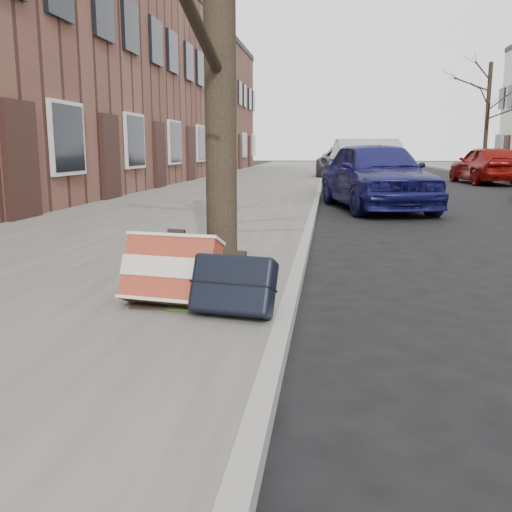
# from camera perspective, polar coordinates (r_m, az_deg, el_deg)

# --- Properties ---
(ground) EXTENTS (120.00, 120.00, 0.00)m
(ground) POSITION_cam_1_polar(r_m,az_deg,el_deg) (3.58, 22.63, -11.57)
(ground) COLOR black
(ground) RESTS_ON ground
(near_sidewalk) EXTENTS (5.00, 70.00, 0.12)m
(near_sidewalk) POSITION_cam_1_polar(r_m,az_deg,el_deg) (18.44, -1.26, 6.84)
(near_sidewalk) COLOR slate
(near_sidewalk) RESTS_ON ground
(house_near) EXTENTS (6.80, 40.00, 7.00)m
(house_near) POSITION_cam_1_polar(r_m,az_deg,el_deg) (21.17, -17.55, 16.19)
(house_near) COLOR brown
(house_near) RESTS_ON ground
(dirt_patch) EXTENTS (0.85, 0.85, 0.02)m
(dirt_patch) POSITION_cam_1_polar(r_m,az_deg,el_deg) (4.67, -5.94, -3.97)
(dirt_patch) COLOR black
(dirt_patch) RESTS_ON near_sidewalk
(suitcase_red) EXTENTS (0.78, 0.51, 0.56)m
(suitcase_red) POSITION_cam_1_polar(r_m,az_deg,el_deg) (4.36, -8.49, -1.43)
(suitcase_red) COLOR maroon
(suitcase_red) RESTS_ON near_sidewalk
(suitcase_navy) EXTENTS (0.65, 0.45, 0.47)m
(suitcase_navy) POSITION_cam_1_polar(r_m,az_deg,el_deg) (4.05, -2.26, -2.90)
(suitcase_navy) COLOR black
(suitcase_navy) RESTS_ON near_sidewalk
(car_near_front) EXTENTS (2.67, 4.66, 1.49)m
(car_near_front) POSITION_cam_1_polar(r_m,az_deg,el_deg) (12.70, 11.90, 7.96)
(car_near_front) COLOR #151654
(car_near_front) RESTS_ON ground
(car_near_mid) EXTENTS (2.04, 4.86, 1.56)m
(car_near_mid) POSITION_cam_1_polar(r_m,az_deg,el_deg) (15.87, 11.07, 8.62)
(car_near_mid) COLOR #B3B6BC
(car_near_mid) RESTS_ON ground
(car_near_back) EXTENTS (2.52, 5.12, 1.40)m
(car_near_back) POSITION_cam_1_polar(r_m,az_deg,el_deg) (25.73, 8.89, 9.24)
(car_near_back) COLOR #3F3E44
(car_near_back) RESTS_ON ground
(car_far_back) EXTENTS (2.11, 4.31, 1.42)m
(car_far_back) POSITION_cam_1_polar(r_m,az_deg,el_deg) (23.06, 22.01, 8.46)
(car_far_back) COLOR maroon
(car_far_back) RESTS_ON ground
(tree_far_c) EXTENTS (0.22, 0.22, 5.60)m
(tree_far_c) POSITION_cam_1_polar(r_m,az_deg,el_deg) (33.19, 22.11, 12.73)
(tree_far_c) COLOR black
(tree_far_c) RESTS_ON far_sidewalk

